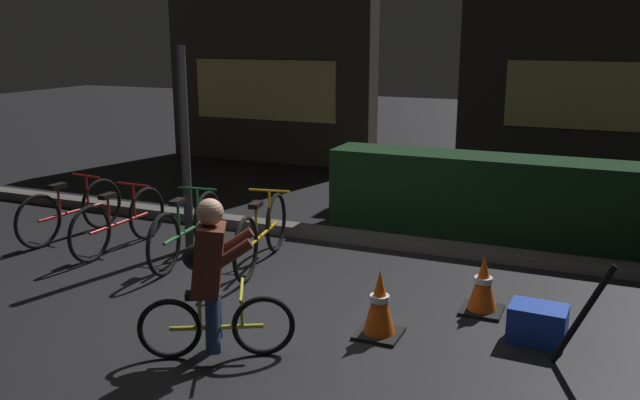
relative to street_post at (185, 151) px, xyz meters
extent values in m
plane|color=black|center=(1.68, -1.20, -1.14)|extent=(40.00, 40.00, 0.00)
cube|color=#56544F|center=(1.68, 1.00, -1.08)|extent=(12.00, 0.24, 0.12)
cube|color=black|center=(3.48, 1.90, -0.65)|extent=(4.80, 0.70, 0.98)
cube|color=#42382D|center=(-1.68, 5.30, 0.81)|extent=(4.10, 0.50, 3.90)
cube|color=#F2D172|center=(-1.68, 5.03, 0.23)|extent=(2.87, 0.04, 1.10)
cube|color=#383330|center=(4.52, 6.00, 1.11)|extent=(5.48, 0.50, 4.50)
cube|color=#F2D172|center=(4.52, 5.73, 0.26)|extent=(3.84, 0.04, 1.10)
cylinder|color=#2D2D33|center=(0.00, 0.00, 0.00)|extent=(0.10, 0.10, 2.27)
torus|color=black|center=(-1.49, 0.29, -0.82)|extent=(0.11, 0.63, 0.63)
torus|color=black|center=(-1.60, -0.64, -0.82)|extent=(0.11, 0.63, 0.63)
cylinder|color=#B21919|center=(-1.55, -0.18, -0.82)|extent=(0.14, 0.94, 0.04)
cylinder|color=#B21919|center=(-1.56, -0.34, -0.64)|extent=(0.03, 0.03, 0.35)
cube|color=black|center=(-1.56, -0.34, -0.47)|extent=(0.12, 0.21, 0.05)
cylinder|color=#B21919|center=(-1.52, 0.08, -0.62)|extent=(0.03, 0.03, 0.40)
cylinder|color=#B21919|center=(-1.52, 0.08, -0.42)|extent=(0.46, 0.08, 0.02)
torus|color=black|center=(-0.69, 0.14, -0.82)|extent=(0.06, 0.63, 0.63)
torus|color=black|center=(-0.72, -0.79, -0.82)|extent=(0.06, 0.63, 0.63)
cylinder|color=#B21919|center=(-0.70, -0.32, -0.82)|extent=(0.07, 0.94, 0.04)
cylinder|color=#B21919|center=(-0.71, -0.49, -0.65)|extent=(0.03, 0.03, 0.35)
cube|color=black|center=(-0.71, -0.49, -0.47)|extent=(0.11, 0.20, 0.05)
cylinder|color=#B21919|center=(-0.70, -0.07, -0.62)|extent=(0.03, 0.03, 0.39)
cylinder|color=#B21919|center=(-0.70, -0.07, -0.43)|extent=(0.46, 0.04, 0.02)
torus|color=black|center=(0.15, 0.16, -0.81)|extent=(0.11, 0.66, 0.65)
torus|color=black|center=(0.25, -0.81, -0.81)|extent=(0.11, 0.66, 0.65)
cylinder|color=#236B38|center=(0.20, -0.33, -0.81)|extent=(0.14, 0.97, 0.04)
cylinder|color=#236B38|center=(0.22, -0.50, -0.63)|extent=(0.03, 0.03, 0.37)
cube|color=black|center=(0.22, -0.50, -0.44)|extent=(0.12, 0.21, 0.05)
cylinder|color=#236B38|center=(0.17, -0.06, -0.60)|extent=(0.03, 0.03, 0.41)
cylinder|color=#236B38|center=(0.17, -0.06, -0.40)|extent=(0.46, 0.07, 0.02)
torus|color=black|center=(0.94, 0.33, -0.80)|extent=(0.15, 0.67, 0.67)
torus|color=black|center=(1.10, -0.65, -0.80)|extent=(0.15, 0.67, 0.67)
cylinder|color=gold|center=(1.02, -0.16, -0.80)|extent=(0.20, 0.99, 0.04)
cylinder|color=gold|center=(1.05, -0.33, -0.62)|extent=(0.03, 0.03, 0.37)
cube|color=black|center=(1.05, -0.33, -0.43)|extent=(0.13, 0.21, 0.05)
cylinder|color=gold|center=(0.98, 0.11, -0.59)|extent=(0.03, 0.03, 0.42)
cylinder|color=gold|center=(0.98, 0.11, -0.38)|extent=(0.46, 0.10, 0.02)
cube|color=black|center=(2.70, -1.30, -1.12)|extent=(0.36, 0.36, 0.03)
cone|color=#EA560F|center=(2.70, -1.30, -0.84)|extent=(0.26, 0.26, 0.54)
cylinder|color=white|center=(2.70, -1.30, -0.81)|extent=(0.16, 0.16, 0.05)
cube|color=black|center=(3.39, -0.48, -1.12)|extent=(0.36, 0.36, 0.03)
cone|color=#EA560F|center=(3.39, -0.48, -0.86)|extent=(0.26, 0.26, 0.49)
cylinder|color=white|center=(3.39, -0.48, -0.84)|extent=(0.16, 0.16, 0.05)
cube|color=#193DB7|center=(3.90, -0.90, -0.99)|extent=(0.46, 0.34, 0.30)
torus|color=black|center=(2.00, -1.98, -0.89)|extent=(0.45, 0.27, 0.48)
torus|color=black|center=(1.38, -2.31, -0.89)|extent=(0.45, 0.27, 0.48)
cylinder|color=gold|center=(1.69, -2.14, -0.89)|extent=(0.64, 0.36, 0.04)
cylinder|color=gold|center=(1.58, -2.20, -0.76)|extent=(0.03, 0.03, 0.26)
cube|color=black|center=(1.58, -2.20, -0.63)|extent=(0.22, 0.18, 0.05)
cylinder|color=gold|center=(1.86, -2.05, -0.75)|extent=(0.03, 0.03, 0.30)
cylinder|color=gold|center=(1.86, -2.05, -0.60)|extent=(0.24, 0.42, 0.02)
cylinder|color=navy|center=(1.62, -2.06, -0.83)|extent=(0.19, 0.24, 0.42)
cylinder|color=navy|center=(1.72, -2.24, -0.83)|extent=(0.19, 0.24, 0.42)
cube|color=#512319|center=(1.65, -2.16, -0.35)|extent=(0.38, 0.40, 0.54)
sphere|color=tan|center=(1.67, -2.15, 0.01)|extent=(0.20, 0.20, 0.20)
cylinder|color=#512319|center=(1.71, -1.97, -0.30)|extent=(0.39, 0.26, 0.29)
cylinder|color=#512319|center=(1.84, -2.22, -0.30)|extent=(0.39, 0.26, 0.29)
ellipsoid|color=black|center=(1.51, -2.01, -0.40)|extent=(0.36, 0.29, 0.24)
cylinder|color=black|center=(4.23, -1.15, -0.75)|extent=(0.42, 0.22, 0.78)
camera|label=1|loc=(4.27, -6.16, 1.27)|focal=37.88mm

